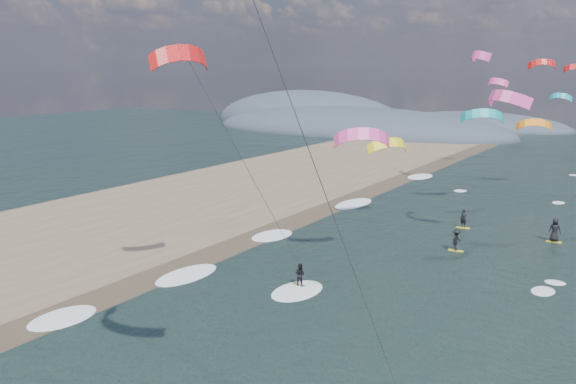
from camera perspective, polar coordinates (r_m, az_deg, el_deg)
The scene contains 6 objects.
wet_sand_strip at distance 39.84m, azimuth -15.31°, elevation -8.73°, with size 3.00×240.00×0.00m, color #382D23.
coastal_hills at distance 137.81m, azimuth 5.58°, elevation 5.73°, with size 80.00×41.00×15.00m.
kitesurfer_near_b at distance 35.51m, azimuth -5.36°, elevation 4.42°, with size 6.52×9.00×14.92m.
far_kitesurfers at distance 51.17m, azimuth 18.26°, elevation -3.43°, with size 8.29×7.64×1.85m.
bg_kite_field at distance 70.50m, azimuth 18.81°, elevation 8.19°, with size 13.14×67.72×8.61m.
shoreline_surf at distance 42.23m, azimuth -9.45°, elevation -7.32°, with size 2.40×79.40×0.11m.
Camera 1 is at (15.85, -15.13, 13.42)m, focal length 40.00 mm.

